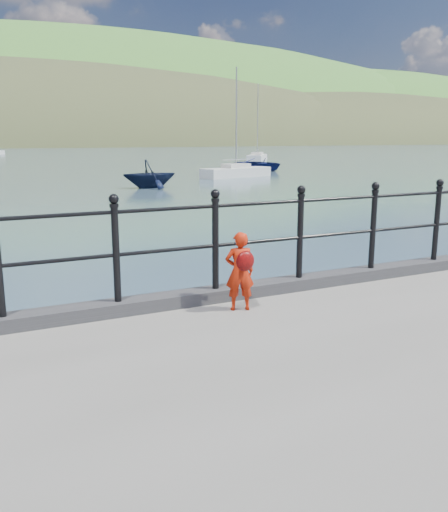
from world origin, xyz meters
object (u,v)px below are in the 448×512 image
sailboat_far (257,157)px  sailboat_near (236,173)px  launch_navy (150,174)px  launch_blue (259,164)px  child (240,270)px  railing (168,237)px

sailboat_far → sailboat_near: (-16.71, -26.41, -0.00)m
sailboat_far → launch_navy: bearing=178.3°
launch_blue → sailboat_far: (10.94, 19.82, -0.22)m
launch_blue → child: bearing=-131.6°
child → sailboat_far: sailboat_far is taller
sailboat_near → sailboat_far: bearing=41.6°
launch_blue → sailboat_near: sailboat_near is taller
railing → child: size_ratio=20.01×
launch_blue → sailboat_near: size_ratio=0.67×
railing → sailboat_far: 66.06m
railing → sailboat_near: (16.64, 30.60, -1.48)m
child → sailboat_far: 66.12m
railing → launch_blue: 43.44m
railing → sailboat_near: size_ratio=2.24×
sailboat_far → sailboat_near: bearing=-175.7°
launch_navy → sailboat_near: size_ratio=0.39×
child → launch_navy: size_ratio=0.29×
launch_blue → sailboat_far: 22.64m
child → sailboat_far: bearing=-101.8°
railing → child: railing is taller
railing → launch_navy: bearing=72.2°
launch_blue → launch_navy: bearing=-151.2°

